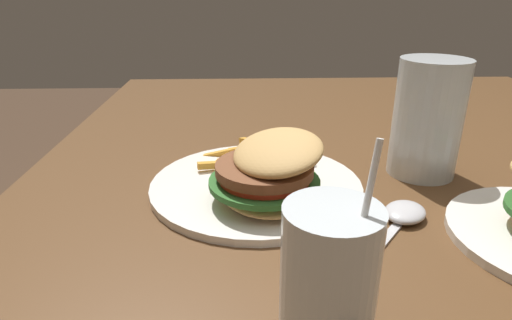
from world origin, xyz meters
The scene contains 5 objects.
dining_table centered at (0.00, 0.00, 0.68)m, with size 1.37×1.11×0.78m.
meal_plate_near centered at (0.06, -0.21, 0.81)m, with size 0.28×0.28×0.10m.
beer_glass centered at (-0.01, 0.02, 0.85)m, with size 0.09×0.09×0.16m.
juice_glass centered at (0.29, -0.17, 0.83)m, with size 0.07×0.07×0.16m.
spoon centered at (0.12, -0.05, 0.78)m, with size 0.16×0.14×0.02m.
Camera 1 is at (0.55, -0.24, 1.03)m, focal length 30.00 mm.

